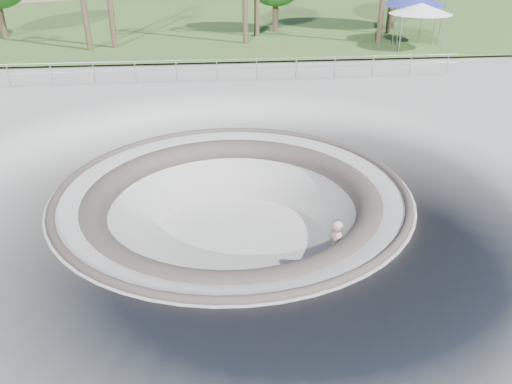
# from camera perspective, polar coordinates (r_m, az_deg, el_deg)

# --- Properties ---
(ground) EXTENTS (180.00, 180.00, 0.00)m
(ground) POSITION_cam_1_polar(r_m,az_deg,el_deg) (14.55, -2.72, 0.29)
(ground) COLOR #A6A5A1
(ground) RESTS_ON ground
(skate_bowl) EXTENTS (14.00, 14.00, 4.10)m
(skate_bowl) POSITION_cam_1_polar(r_m,az_deg,el_deg) (15.46, -2.58, -5.77)
(skate_bowl) COLOR #A6A5A1
(skate_bowl) RESTS_ON ground
(grass_strip) EXTENTS (180.00, 36.00, 0.12)m
(grass_strip) POSITION_cam_1_polar(r_m,az_deg,el_deg) (47.40, -5.46, 19.32)
(grass_strip) COLOR #425C25
(grass_strip) RESTS_ON ground
(distant_hills) EXTENTS (103.20, 45.00, 28.60)m
(distant_hills) POSITION_cam_1_polar(r_m,az_deg,el_deg) (71.58, -2.44, 16.16)
(distant_hills) COLOR brown
(distant_hills) RESTS_ON ground
(safety_railing) EXTENTS (25.00, 0.06, 1.03)m
(safety_railing) POSITION_cam_1_polar(r_m,az_deg,el_deg) (25.66, -4.49, 13.82)
(safety_railing) COLOR gray
(safety_railing) RESTS_ON ground
(skateboard) EXTENTS (0.83, 0.48, 0.08)m
(skateboard) POSITION_cam_1_polar(r_m,az_deg,el_deg) (14.29, 8.94, -9.23)
(skateboard) COLOR olive
(skateboard) RESTS_ON ground
(skater) EXTENTS (0.58, 0.71, 1.69)m
(skater) POSITION_cam_1_polar(r_m,az_deg,el_deg) (13.80, 9.20, -6.34)
(skater) COLOR tan
(skater) RESTS_ON skateboard
(canopy_white) EXTENTS (5.28, 5.28, 2.72)m
(canopy_white) POSITION_cam_1_polar(r_m,az_deg,el_deg) (33.98, 18.35, 19.26)
(canopy_white) COLOR gray
(canopy_white) RESTS_ON ground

